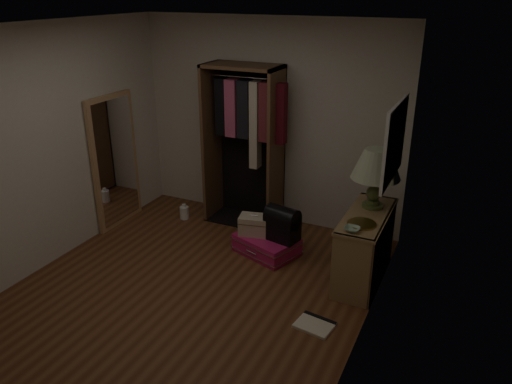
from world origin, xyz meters
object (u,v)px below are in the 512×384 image
Objects in this scene: floor_mirror at (115,161)px; train_case at (254,225)px; black_bag at (282,223)px; table_lamp at (376,165)px; open_wardrobe at (247,131)px; white_jug at (184,212)px; console_bookshelf at (365,244)px; pink_suitcase at (267,245)px.

floor_mirror reaches higher than train_case.
table_lamp reaches higher than black_bag.
black_bag is 0.65× the size of table_lamp.
train_case is (1.92, 0.06, -0.52)m from floor_mirror.
open_wardrobe reaches higher than black_bag.
train_case is 1.30m from white_jug.
white_jug is (-2.53, 0.39, -0.30)m from console_bookshelf.
console_bookshelf reaches higher than train_case.
open_wardrobe is at bearing 157.40° from console_bookshelf.
console_bookshelf is 1.35× the size of pink_suitcase.
white_jug is at bearing 150.11° from train_case.
open_wardrobe is at bearing 22.92° from white_jug.
console_bookshelf is 0.96m from black_bag.
pink_suitcase is at bearing 179.65° from console_bookshelf.
pink_suitcase is (0.59, -0.72, -1.12)m from open_wardrobe.
pink_suitcase is 2.20× the size of train_case.
pink_suitcase is 1.30× the size of table_lamp.
train_case is at bearing 179.62° from console_bookshelf.
table_lamp is at bearing -5.17° from white_jug.
console_bookshelf reaches higher than white_jug.
floor_mirror is 4.49× the size of train_case.
white_jug is at bearing -157.08° from open_wardrobe.
open_wardrobe reaches higher than table_lamp.
train_case is at bearing -165.53° from black_bag.
floor_mirror is 3.27m from table_lamp.
train_case is (-1.31, 0.01, -0.06)m from console_bookshelf.
table_lamp is at bearing 20.10° from black_bag.
train_case reaches higher than pink_suitcase.
open_wardrobe is 1.23m from train_case.
table_lamp is at bearing -17.90° from open_wardrobe.
console_bookshelf is 3.27m from floor_mirror.
console_bookshelf is 5.32× the size of white_jug.
table_lamp is (0.97, 0.14, 0.80)m from black_bag.
open_wardrobe is at bearing 27.26° from floor_mirror.
console_bookshelf is 0.84m from table_lamp.
console_bookshelf is 2.06m from open_wardrobe.
train_case is (0.43, -0.72, -0.90)m from open_wardrobe.
floor_mirror is at bearing -176.33° from table_lamp.
pink_suitcase is 0.37m from black_bag.
white_jug is (-1.39, 0.38, -0.02)m from pink_suitcase.
floor_mirror is 8.07× the size of white_jug.
black_bag is (-0.96, 0.02, 0.03)m from console_bookshelf.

